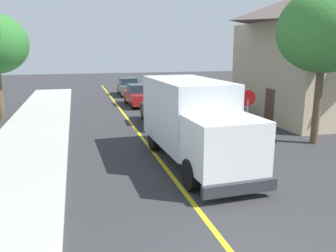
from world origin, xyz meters
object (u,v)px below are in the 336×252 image
at_px(box_truck, 193,118).
at_px(parked_van_across, 211,106).
at_px(parked_car_far, 128,87).
at_px(stop_sign, 247,107).
at_px(house_across_street, 325,50).
at_px(street_tree_far_side, 324,31).
at_px(parked_car_near, 160,111).
at_px(parked_car_mid, 139,96).

xyz_separation_m(box_truck, parked_van_across, (3.98, 7.82, -0.97)).
distance_m(parked_car_far, parked_van_across, 13.16).
relative_size(box_truck, stop_sign, 2.74).
bearing_deg(house_across_street, street_tree_far_side, -130.23).
bearing_deg(box_truck, parked_car_near, 86.48).
height_order(parked_car_mid, street_tree_far_side, street_tree_far_side).
distance_m(parked_van_across, street_tree_far_side, 8.49).
distance_m(house_across_street, street_tree_far_side, 7.23).
height_order(parked_car_near, parked_car_mid, same).
bearing_deg(parked_car_mid, house_across_street, -35.72).
bearing_deg(parked_car_near, parked_van_across, 11.07).
height_order(parked_car_near, street_tree_far_side, street_tree_far_side).
xyz_separation_m(box_truck, stop_sign, (3.05, 1.30, 0.09)).
bearing_deg(street_tree_far_side, parked_car_mid, 114.57).
distance_m(stop_sign, street_tree_far_side, 4.79).
distance_m(parked_car_near, parked_van_across, 3.61).
xyz_separation_m(parked_car_near, street_tree_far_side, (6.04, -6.13, 4.38)).
distance_m(parked_van_across, stop_sign, 6.67).
xyz_separation_m(parked_car_near, parked_car_mid, (0.03, 7.01, 0.00)).
bearing_deg(street_tree_far_side, parked_van_across, 110.08).
relative_size(stop_sign, house_across_street, 0.28).
height_order(box_truck, stop_sign, box_truck).
bearing_deg(parked_car_far, street_tree_far_side, -73.30).
distance_m(parked_car_mid, house_across_street, 13.59).
height_order(stop_sign, house_across_street, house_across_street).
distance_m(parked_car_mid, stop_sign, 13.14).
bearing_deg(street_tree_far_side, parked_car_far, 106.70).
bearing_deg(stop_sign, house_across_street, 32.69).
distance_m(box_truck, parked_car_near, 7.21).
distance_m(box_truck, stop_sign, 3.31).
bearing_deg(house_across_street, box_truck, -149.77).
height_order(parked_van_across, house_across_street, house_across_street).
height_order(stop_sign, street_tree_far_side, street_tree_far_side).
height_order(parked_van_across, stop_sign, stop_sign).
distance_m(parked_car_mid, parked_van_across, 7.23).
bearing_deg(parked_car_near, stop_sign, -65.89).
relative_size(parked_car_mid, stop_sign, 1.68).
bearing_deg(stop_sign, box_truck, -156.89).
bearing_deg(parked_car_near, street_tree_far_side, -45.45).
bearing_deg(street_tree_far_side, parked_car_near, 134.55).
xyz_separation_m(parked_car_far, stop_sign, (2.43, -19.25, 1.06)).
relative_size(box_truck, parked_car_mid, 1.63).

